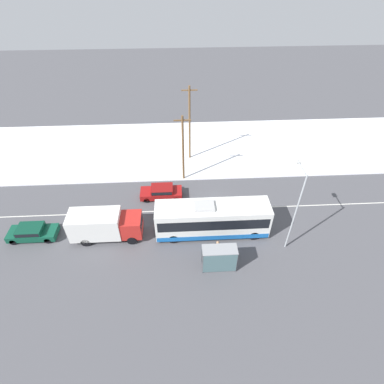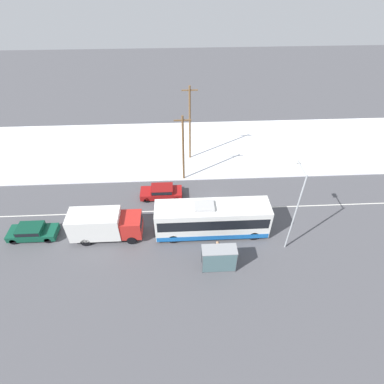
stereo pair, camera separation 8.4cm
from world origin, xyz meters
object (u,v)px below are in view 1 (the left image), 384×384
parked_car_near_truck (32,232)px  city_bus (212,219)px  streetlamp (296,202)px  utility_pole_roadside (183,148)px  box_truck (104,225)px  sedan_car (162,192)px  bus_shelter (220,257)px  pedestrian_at_stop (217,247)px  utility_pole_snowlot (190,124)px

parked_car_near_truck → city_bus: bearing=-0.8°
streetlamp → utility_pole_roadside: size_ratio=1.03×
city_bus → streetlamp: size_ratio=1.27×
city_bus → box_truck: 10.02m
sedan_car → streetlamp: (11.53, -7.14, 4.40)m
sedan_car → utility_pole_roadside: size_ratio=0.56×
box_truck → bus_shelter: box_truck is taller
city_bus → bus_shelter: (0.17, -4.36, -0.06)m
pedestrian_at_stop → streetlamp: size_ratio=0.21×
box_truck → utility_pole_roadside: bearing=48.3°
city_bus → utility_pole_roadside: (-2.41, 8.48, 2.49)m
parked_car_near_truck → box_truck: bearing=-2.3°
utility_pole_roadside → sedan_car: bearing=-128.9°
sedan_car → parked_car_near_truck: sedan_car is taller
streetlamp → utility_pole_roadside: bearing=131.4°
parked_car_near_truck → utility_pole_snowlot: utility_pole_snowlot is taller
sedan_car → utility_pole_roadside: utility_pole_roadside is taller
box_truck → parked_car_near_truck: box_truck is taller
city_bus → utility_pole_snowlot: bearing=96.6°
city_bus → streetlamp: bearing=-15.0°
box_truck → parked_car_near_truck: 6.99m
parked_car_near_truck → utility_pole_snowlot: (15.46, 12.56, 4.18)m
utility_pole_snowlot → bus_shelter: bearing=-84.5°
utility_pole_roadside → utility_pole_snowlot: size_ratio=0.85×
sedan_car → pedestrian_at_stop: (5.12, -8.10, 0.30)m
city_bus → utility_pole_roadside: 9.16m
city_bus → box_truck: city_bus is taller
sedan_car → pedestrian_at_stop: bearing=122.3°
box_truck → streetlamp: bearing=-5.9°
box_truck → sedan_car: bearing=46.7°
sedan_car → utility_pole_snowlot: 9.18m
box_truck → utility_pole_roadside: utility_pole_roadside is taller
bus_shelter → parked_car_near_truck: bearing=165.0°
box_truck → city_bus: bearing=0.3°
box_truck → utility_pole_roadside: size_ratio=0.81×
pedestrian_at_stop → city_bus: bearing=94.3°
sedan_car → parked_car_near_truck: 13.08m
box_truck → parked_car_near_truck: bearing=177.7°
box_truck → pedestrian_at_stop: 10.59m
city_bus → utility_pole_roadside: size_ratio=1.31×
bus_shelter → utility_pole_roadside: 13.34m
sedan_car → bus_shelter: 11.02m
parked_car_near_truck → bus_shelter: bearing=-15.0°
parked_car_near_truck → streetlamp: streetlamp is taller
city_bus → parked_car_near_truck: bearing=179.2°
box_truck → pedestrian_at_stop: bearing=-14.7°
city_bus → bus_shelter: city_bus is taller
box_truck → sedan_car: size_ratio=1.46×
pedestrian_at_stop → bus_shelter: bus_shelter is taller
streetlamp → box_truck: bearing=174.1°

